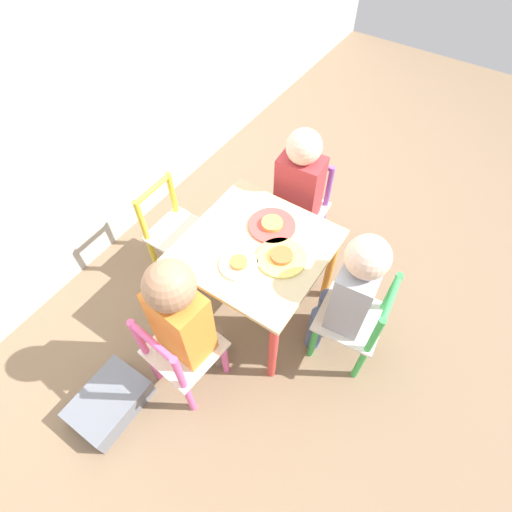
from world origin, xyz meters
The scene contains 13 objects.
ground_plane centered at (0.00, 0.00, 0.00)m, with size 6.00×6.00×0.00m, color #7F664C.
kids_table centered at (0.00, 0.00, 0.41)m, with size 0.56×0.56×0.49m.
chair_green centered at (0.05, -0.47, 0.25)m, with size 0.28×0.28×0.52m.
chair_pink centered at (-0.47, 0.04, 0.25)m, with size 0.28×0.28×0.52m.
chair_purple centered at (0.47, 0.04, 0.25)m, with size 0.28×0.28×0.52m.
chair_yellow centered at (0.00, 0.47, 0.25)m, with size 0.26×0.26×0.52m.
child_front centered at (0.04, -0.41, 0.45)m, with size 0.21×0.22×0.76m.
child_left centered at (-0.41, 0.04, 0.48)m, with size 0.23×0.21×0.79m.
child_right centered at (0.41, 0.04, 0.45)m, with size 0.22×0.21×0.76m.
plate_front centered at (0.00, -0.12, 0.50)m, with size 0.20×0.20×0.03m.
plate_left centered at (-0.12, 0.00, 0.50)m, with size 0.15×0.15×0.03m.
plate_right centered at (0.12, 0.00, 0.50)m, with size 0.20×0.20×0.03m.
storage_bin centered at (-0.74, 0.24, 0.05)m, with size 0.31×0.22×0.11m.
Camera 1 is at (-0.83, -0.55, 1.75)m, focal length 28.00 mm.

